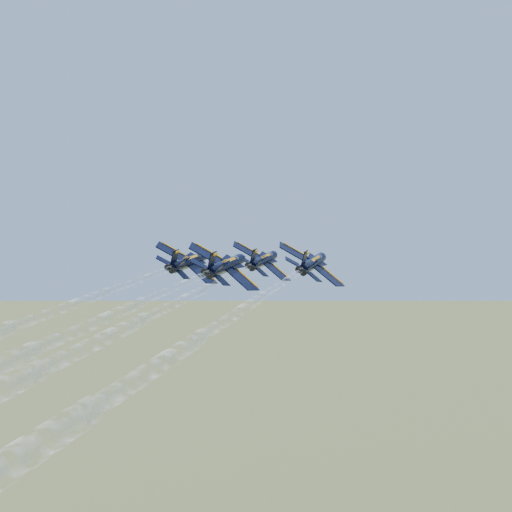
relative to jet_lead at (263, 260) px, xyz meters
The scene contains 6 objects.
jet_lead is the anchor object (origin of this frame).
jet_left 14.61m from the jet_lead, 122.96° to the right, with size 10.56×16.46×7.07m.
jet_right 15.14m from the jet_lead, 29.66° to the right, with size 10.56×16.46×7.07m.
jet_slot 21.28m from the jet_lead, 77.05° to the right, with size 10.56×16.46×7.07m.
smoke_trail_lead 57.35m from the jet_lead, 77.91° to the right, with size 18.10×75.89×2.81m.
smoke_trail_right 68.37m from the jet_lead, 68.40° to the right, with size 18.10×75.89×2.81m.
Camera 1 is at (55.77, -93.50, 100.87)m, focal length 45.00 mm.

